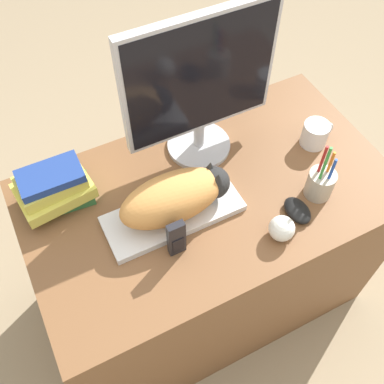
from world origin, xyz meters
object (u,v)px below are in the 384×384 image
(cat, at_px, (178,196))
(baseball, at_px, (282,228))
(coffee_mug, at_px, (316,134))
(book_stack, at_px, (54,187))
(phone, at_px, (176,239))
(keyboard, at_px, (173,213))
(monitor, at_px, (200,84))
(pen_cup, at_px, (320,183))
(computer_mouse, at_px, (297,210))

(cat, xyz_separation_m, baseball, (0.23, -0.20, -0.05))
(coffee_mug, relative_size, book_stack, 0.50)
(cat, distance_m, phone, 0.13)
(coffee_mug, height_order, phone, phone)
(keyboard, relative_size, book_stack, 1.80)
(monitor, xyz_separation_m, book_stack, (-0.49, -0.00, -0.21))
(keyboard, distance_m, pen_cup, 0.46)
(coffee_mug, height_order, baseball, coffee_mug)
(pen_cup, relative_size, book_stack, 0.98)
(pen_cup, bearing_deg, phone, 178.33)
(cat, height_order, baseball, cat)
(keyboard, bearing_deg, monitor, 46.89)
(keyboard, relative_size, phone, 3.05)
(pen_cup, bearing_deg, keyboard, 163.94)
(baseball, relative_size, phone, 0.56)
(monitor, bearing_deg, phone, -126.39)
(cat, relative_size, phone, 2.51)
(baseball, bearing_deg, phone, 162.67)
(pen_cup, bearing_deg, baseball, -157.82)
(monitor, height_order, pen_cup, monitor)
(coffee_mug, xyz_separation_m, phone, (-0.60, -0.17, 0.03))
(computer_mouse, height_order, book_stack, book_stack)
(pen_cup, distance_m, baseball, 0.21)
(pen_cup, bearing_deg, coffee_mug, 57.44)
(keyboard, distance_m, baseball, 0.33)
(keyboard, relative_size, coffee_mug, 3.57)
(pen_cup, xyz_separation_m, book_stack, (-0.74, 0.34, 0.02))
(coffee_mug, bearing_deg, cat, -174.32)
(keyboard, distance_m, monitor, 0.39)
(keyboard, bearing_deg, computer_mouse, -25.54)
(phone, height_order, book_stack, book_stack)
(monitor, distance_m, computer_mouse, 0.48)
(cat, distance_m, pen_cup, 0.45)
(computer_mouse, bearing_deg, baseball, -154.73)
(keyboard, xyz_separation_m, computer_mouse, (0.34, -0.16, 0.00))
(computer_mouse, bearing_deg, keyboard, 154.46)
(pen_cup, bearing_deg, book_stack, 155.31)
(coffee_mug, relative_size, phone, 0.85)
(cat, height_order, book_stack, cat)
(cat, xyz_separation_m, phone, (-0.06, -0.11, -0.03))
(cat, xyz_separation_m, computer_mouse, (0.32, -0.16, -0.08))
(cat, distance_m, coffee_mug, 0.55)
(keyboard, bearing_deg, coffee_mug, 5.50)
(pen_cup, xyz_separation_m, phone, (-0.48, 0.01, 0.02))
(monitor, xyz_separation_m, coffee_mug, (0.36, -0.16, -0.23))
(coffee_mug, relative_size, pen_cup, 0.51)
(keyboard, relative_size, computer_mouse, 4.07)
(keyboard, relative_size, baseball, 5.46)
(monitor, bearing_deg, computer_mouse, -69.20)
(computer_mouse, distance_m, pen_cup, 0.11)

